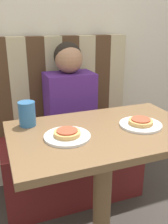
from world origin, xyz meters
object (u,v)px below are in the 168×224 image
at_px(person, 69,93).
at_px(drinking_cup, 27,114).
at_px(plate_left, 67,136).
at_px(pizza_left, 67,133).
at_px(plate_right, 140,125).
at_px(pizza_right, 141,121).

bearing_deg(person, drinking_cup, -132.23).
height_order(plate_left, pizza_left, pizza_left).
height_order(plate_left, drinking_cup, drinking_cup).
bearing_deg(plate_right, pizza_left, 180.00).
bearing_deg(person, pizza_right, -71.56).
bearing_deg(person, pizza_left, -108.44).
distance_m(pizza_right, drinking_cup, 0.58).
bearing_deg(pizza_left, drinking_cup, 125.10).
relative_size(pizza_left, pizza_right, 1.00).
relative_size(person, drinking_cup, 5.24).
relative_size(person, pizza_left, 5.32).
xyz_separation_m(person, pizza_left, (-0.20, -0.59, -0.01)).
bearing_deg(pizza_right, plate_left, 180.00).
bearing_deg(drinking_cup, person, 47.77).
xyz_separation_m(pizza_left, drinking_cup, (-0.15, 0.21, 0.04)).
relative_size(plate_left, pizza_left, 1.73).
bearing_deg(pizza_right, plate_right, 0.00).
relative_size(plate_left, plate_right, 1.00).
height_order(plate_right, pizza_left, pizza_left).
xyz_separation_m(plate_left, pizza_left, (0.00, 0.00, 0.02)).
bearing_deg(plate_right, person, 108.44).
bearing_deg(pizza_left, pizza_right, 0.00).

